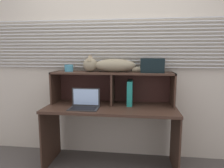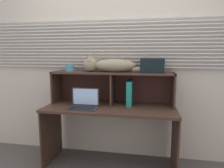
{
  "view_description": "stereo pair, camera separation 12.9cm",
  "coord_description": "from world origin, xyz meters",
  "px_view_note": "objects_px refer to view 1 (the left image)",
  "views": [
    {
      "loc": [
        0.31,
        -2.09,
        1.35
      ],
      "look_at": [
        0.0,
        0.34,
        0.99
      ],
      "focal_mm": 32.31,
      "sensor_mm": 36.0,
      "label": 1
    },
    {
      "loc": [
        0.44,
        -2.07,
        1.35
      ],
      "look_at": [
        0.0,
        0.34,
        0.99
      ],
      "focal_mm": 32.31,
      "sensor_mm": 36.0,
      "label": 2
    }
  ],
  "objects_px": {
    "cat": "(110,65)",
    "book_stack": "(88,102)",
    "storage_box": "(152,65)",
    "binder_upright": "(130,92)",
    "small_basket": "(69,68)",
    "laptop": "(85,104)"
  },
  "relations": [
    {
      "from": "laptop",
      "to": "book_stack",
      "type": "bearing_deg",
      "value": 95.8
    },
    {
      "from": "book_stack",
      "to": "binder_upright",
      "type": "bearing_deg",
      "value": 0.2
    },
    {
      "from": "cat",
      "to": "laptop",
      "type": "xyz_separation_m",
      "value": [
        -0.26,
        -0.24,
        -0.43
      ]
    },
    {
      "from": "laptop",
      "to": "small_basket",
      "type": "relative_size",
      "value": 3.08
    },
    {
      "from": "binder_upright",
      "to": "storage_box",
      "type": "height_order",
      "value": "storage_box"
    },
    {
      "from": "book_stack",
      "to": "cat",
      "type": "bearing_deg",
      "value": 0.38
    },
    {
      "from": "laptop",
      "to": "storage_box",
      "type": "bearing_deg",
      "value": 17.53
    },
    {
      "from": "cat",
      "to": "small_basket",
      "type": "bearing_deg",
      "value": 180.0
    },
    {
      "from": "cat",
      "to": "storage_box",
      "type": "xyz_separation_m",
      "value": [
        0.51,
        0.0,
        0.0
      ]
    },
    {
      "from": "book_stack",
      "to": "storage_box",
      "type": "bearing_deg",
      "value": 0.14
    },
    {
      "from": "binder_upright",
      "to": "book_stack",
      "type": "height_order",
      "value": "binder_upright"
    },
    {
      "from": "small_basket",
      "to": "book_stack",
      "type": "bearing_deg",
      "value": -0.47
    },
    {
      "from": "storage_box",
      "to": "binder_upright",
      "type": "bearing_deg",
      "value": 180.0
    },
    {
      "from": "cat",
      "to": "book_stack",
      "type": "relative_size",
      "value": 3.48
    },
    {
      "from": "binder_upright",
      "to": "storage_box",
      "type": "distance_m",
      "value": 0.42
    },
    {
      "from": "binder_upright",
      "to": "small_basket",
      "type": "xyz_separation_m",
      "value": [
        -0.76,
        0.0,
        0.29
      ]
    },
    {
      "from": "book_stack",
      "to": "storage_box",
      "type": "height_order",
      "value": "storage_box"
    },
    {
      "from": "cat",
      "to": "laptop",
      "type": "distance_m",
      "value": 0.56
    },
    {
      "from": "laptop",
      "to": "binder_upright",
      "type": "distance_m",
      "value": 0.57
    },
    {
      "from": "binder_upright",
      "to": "laptop",
      "type": "bearing_deg",
      "value": -154.55
    },
    {
      "from": "binder_upright",
      "to": "small_basket",
      "type": "relative_size",
      "value": 2.75
    },
    {
      "from": "cat",
      "to": "book_stack",
      "type": "xyz_separation_m",
      "value": [
        -0.28,
        -0.0,
        -0.46
      ]
    }
  ]
}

